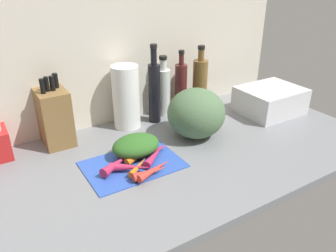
# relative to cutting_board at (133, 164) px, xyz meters

# --- Properties ---
(ground_plane) EXTENTS (1.70, 0.80, 0.03)m
(ground_plane) POSITION_rel_cutting_board_xyz_m (0.12, 0.00, -0.02)
(ground_plane) COLOR slate
(wall_back) EXTENTS (1.70, 0.03, 0.60)m
(wall_back) POSITION_rel_cutting_board_xyz_m (0.12, 0.39, 0.30)
(wall_back) COLOR beige
(wall_back) RESTS_ON ground_plane
(cutting_board) EXTENTS (0.34, 0.23, 0.01)m
(cutting_board) POSITION_rel_cutting_board_xyz_m (0.00, 0.00, 0.00)
(cutting_board) COLOR #2D51B7
(cutting_board) RESTS_ON ground_plane
(carrot_0) EXTENTS (0.11, 0.06, 0.03)m
(carrot_0) POSITION_rel_cutting_board_xyz_m (0.03, 0.01, 0.02)
(carrot_0) COLOR orange
(carrot_0) RESTS_ON cutting_board
(carrot_1) EXTENTS (0.12, 0.03, 0.03)m
(carrot_1) POSITION_rel_cutting_board_xyz_m (0.10, 0.02, 0.02)
(carrot_1) COLOR #B2264C
(carrot_1) RESTS_ON cutting_board
(carrot_2) EXTENTS (0.14, 0.09, 0.03)m
(carrot_2) POSITION_rel_cutting_board_xyz_m (-0.06, 0.00, 0.02)
(carrot_2) COLOR #B2264C
(carrot_2) RESTS_ON cutting_board
(carrot_3) EXTENTS (0.12, 0.03, 0.03)m
(carrot_3) POSITION_rel_cutting_board_xyz_m (0.01, -0.10, 0.02)
(carrot_3) COLOR red
(carrot_3) RESTS_ON cutting_board
(carrot_4) EXTENTS (0.15, 0.08, 0.03)m
(carrot_4) POSITION_rel_cutting_board_xyz_m (0.04, 0.03, 0.02)
(carrot_4) COLOR #B2264C
(carrot_4) RESTS_ON cutting_board
(carrot_5) EXTENTS (0.15, 0.11, 0.03)m
(carrot_5) POSITION_rel_cutting_board_xyz_m (0.05, 0.07, 0.02)
(carrot_5) COLOR orange
(carrot_5) RESTS_ON cutting_board
(carrot_6) EXTENTS (0.11, 0.09, 0.02)m
(carrot_6) POSITION_rel_cutting_board_xyz_m (0.00, -0.04, 0.02)
(carrot_6) COLOR orange
(carrot_6) RESTS_ON cutting_board
(carrot_7) EXTENTS (0.15, 0.07, 0.03)m
(carrot_7) POSITION_rel_cutting_board_xyz_m (0.04, -0.09, 0.02)
(carrot_7) COLOR red
(carrot_7) RESTS_ON cutting_board
(carrot_8) EXTENTS (0.13, 0.10, 0.03)m
(carrot_8) POSITION_rel_cutting_board_xyz_m (-0.03, -0.04, 0.02)
(carrot_8) COLOR #B2264C
(carrot_8) RESTS_ON cutting_board
(carrot_9) EXTENTS (0.15, 0.12, 0.03)m
(carrot_9) POSITION_rel_cutting_board_xyz_m (0.09, -0.01, 0.02)
(carrot_9) COLOR #B2264C
(carrot_9) RESTS_ON cutting_board
(carrot_greens_pile) EXTENTS (0.18, 0.14, 0.08)m
(carrot_greens_pile) POSITION_rel_cutting_board_xyz_m (0.04, 0.05, 0.04)
(carrot_greens_pile) COLOR #2D6023
(carrot_greens_pile) RESTS_ON cutting_board
(winter_squash) EXTENTS (0.23, 0.23, 0.20)m
(winter_squash) POSITION_rel_cutting_board_xyz_m (0.32, 0.07, 0.10)
(winter_squash) COLOR #4C6B47
(winter_squash) RESTS_ON ground_plane
(knife_block) EXTENTS (0.11, 0.14, 0.27)m
(knife_block) POSITION_rel_cutting_board_xyz_m (-0.18, 0.30, 0.11)
(knife_block) COLOR brown
(knife_block) RESTS_ON ground_plane
(paper_towel_roll) EXTENTS (0.11, 0.11, 0.27)m
(paper_towel_roll) POSITION_rel_cutting_board_xyz_m (0.12, 0.30, 0.13)
(paper_towel_roll) COLOR white
(paper_towel_roll) RESTS_ON ground_plane
(bottle_0) EXTENTS (0.05, 0.05, 0.35)m
(bottle_0) POSITION_rel_cutting_board_xyz_m (0.25, 0.28, 0.14)
(bottle_0) COLOR black
(bottle_0) RESTS_ON ground_plane
(bottle_1) EXTENTS (0.07, 0.07, 0.28)m
(bottle_1) POSITION_rel_cutting_board_xyz_m (0.32, 0.32, 0.11)
(bottle_1) COLOR silver
(bottle_1) RESTS_ON ground_plane
(bottle_2) EXTENTS (0.06, 0.06, 0.30)m
(bottle_2) POSITION_rel_cutting_board_xyz_m (0.40, 0.30, 0.12)
(bottle_2) COLOR #471919
(bottle_2) RESTS_ON ground_plane
(bottle_3) EXTENTS (0.07, 0.07, 0.31)m
(bottle_3) POSITION_rel_cutting_board_xyz_m (0.49, 0.27, 0.13)
(bottle_3) COLOR brown
(bottle_3) RESTS_ON ground_plane
(dish_rack) EXTENTS (0.28, 0.23, 0.12)m
(dish_rack) POSITION_rel_cutting_board_xyz_m (0.76, 0.08, 0.06)
(dish_rack) COLOR silver
(dish_rack) RESTS_ON ground_plane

